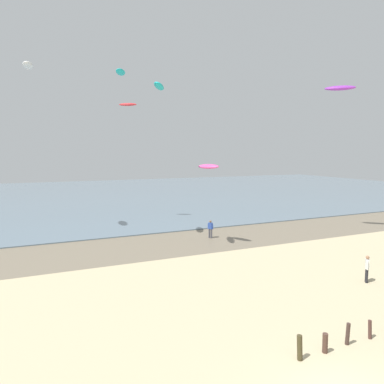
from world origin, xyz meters
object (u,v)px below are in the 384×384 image
object	(u,v)px
person_nearest_camera	(367,268)
person_by_waterline	(210,229)
kite_aloft_0	(28,65)
kite_aloft_2	(340,88)
kite_aloft_3	(208,166)
kite_aloft_1	(128,104)
kite_aloft_5	(121,72)
kite_aloft_4	(159,86)

from	to	relation	value
person_nearest_camera	person_by_waterline	world-z (taller)	same
person_nearest_camera	kite_aloft_0	distance (m)	33.03
kite_aloft_0	kite_aloft_2	world-z (taller)	kite_aloft_0
kite_aloft_3	person_by_waterline	bearing A→B (deg)	-55.38
person_nearest_camera	kite_aloft_1	size ratio (longest dim) A/B	0.84
kite_aloft_1	kite_aloft_5	size ratio (longest dim) A/B	0.92
kite_aloft_0	kite_aloft_5	bearing A→B (deg)	-126.39
kite_aloft_5	kite_aloft_1	bearing A→B (deg)	-174.49
kite_aloft_0	kite_aloft_2	bearing A→B (deg)	-107.41
person_nearest_camera	kite_aloft_4	xyz separation A→B (m)	(-9.74, 11.32, 12.24)
kite_aloft_3	person_nearest_camera	bearing A→B (deg)	179.39
kite_aloft_3	kite_aloft_4	world-z (taller)	kite_aloft_4
kite_aloft_0	kite_aloft_4	distance (m)	14.67
kite_aloft_0	kite_aloft_3	size ratio (longest dim) A/B	1.30
kite_aloft_5	person_by_waterline	bearing A→B (deg)	99.82
person_nearest_camera	kite_aloft_3	size ratio (longest dim) A/B	0.77
kite_aloft_0	kite_aloft_3	distance (m)	19.62
person_nearest_camera	kite_aloft_4	bearing A→B (deg)	130.73
kite_aloft_0	kite_aloft_1	distance (m)	10.85
kite_aloft_4	kite_aloft_5	size ratio (longest dim) A/B	1.11
person_by_waterline	kite_aloft_1	xyz separation A→B (m)	(-5.06, 10.95, 12.60)
person_nearest_camera	person_by_waterline	bearing A→B (deg)	104.78
person_nearest_camera	kite_aloft_2	size ratio (longest dim) A/B	0.60
kite_aloft_2	kite_aloft_5	size ratio (longest dim) A/B	1.29
person_nearest_camera	kite_aloft_2	bearing A→B (deg)	52.16
person_nearest_camera	person_by_waterline	xyz separation A→B (m)	(-3.76, 14.25, 0.00)
kite_aloft_3	kite_aloft_4	distance (m)	7.74
kite_aloft_1	kite_aloft_4	bearing A→B (deg)	-64.73
person_by_waterline	kite_aloft_0	xyz separation A→B (m)	(-15.17, 8.08, 15.29)
kite_aloft_2	kite_aloft_0	bearing A→B (deg)	-159.90
person_nearest_camera	kite_aloft_3	world-z (taller)	kite_aloft_3
kite_aloft_0	person_by_waterline	bearing A→B (deg)	-113.62
person_by_waterline	kite_aloft_1	bearing A→B (deg)	114.79
kite_aloft_0	kite_aloft_5	world-z (taller)	kite_aloft_0
person_by_waterline	kite_aloft_5	distance (m)	16.21
kite_aloft_0	kite_aloft_3	xyz separation A→B (m)	(13.73, -10.48, -9.29)
person_by_waterline	kite_aloft_5	world-z (taller)	kite_aloft_5
kite_aloft_5	kite_aloft_0	bearing A→B (deg)	-108.33
kite_aloft_0	person_nearest_camera	bearing A→B (deg)	-135.28
kite_aloft_4	person_by_waterline	bearing A→B (deg)	138.82
person_nearest_camera	kite_aloft_4	distance (m)	19.31
kite_aloft_0	kite_aloft_5	xyz separation A→B (m)	(7.31, -6.32, -1.23)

